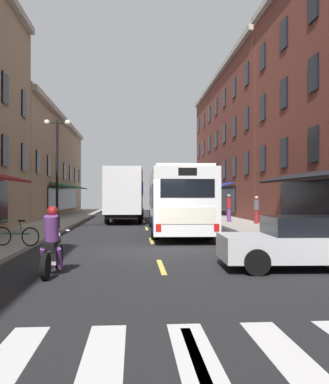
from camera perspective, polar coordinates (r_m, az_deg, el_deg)
ground_plane at (r=15.10m, az=-1.29°, el=-7.90°), size 34.80×80.00×0.10m
lane_centre_dashes at (r=14.85m, az=-1.24°, el=-7.82°), size 0.14×73.90×0.01m
crosswalk_near at (r=5.37m, az=4.39°, el=-21.39°), size 7.10×2.80×0.01m
sidewalk_right at (r=16.47m, az=19.84°, el=-6.83°), size 3.00×80.00×0.14m
transit_bus at (r=22.03m, az=1.52°, el=-1.06°), size 2.87×11.94×3.16m
box_truck at (r=30.30m, az=-5.23°, el=-0.34°), size 2.70×8.13×3.72m
sedan_near at (r=11.84m, az=18.70°, el=-6.32°), size 4.58×2.13×1.36m
sedan_mid at (r=39.46m, az=-5.40°, el=-2.19°), size 2.09×4.43×1.32m
motorcycle_rider at (r=10.76m, az=-14.68°, el=-6.87°), size 0.62×2.07×1.66m
bicycle_mid at (r=15.92m, az=-19.08°, el=-5.49°), size 1.68×0.56×0.91m
pedestrian_mid at (r=27.22m, az=12.15°, el=-2.27°), size 0.36×0.36×1.72m
pedestrian_far at (r=28.75m, az=8.55°, el=-2.03°), size 0.36×0.36×1.84m
street_lamp_twin at (r=23.58m, az=-14.09°, el=3.07°), size 1.42×0.32×5.80m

